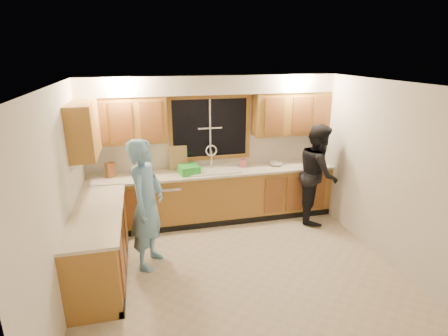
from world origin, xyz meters
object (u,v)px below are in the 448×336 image
at_px(woman, 318,173).
at_px(dish_crate, 189,170).
at_px(dishwasher, 165,203).
at_px(stove, 95,269).
at_px(bowl, 276,164).
at_px(knife_block, 111,170).
at_px(soap_bottle, 243,161).
at_px(man, 147,205).
at_px(sink, 214,173).

relative_size(woman, dish_crate, 5.49).
bearing_deg(dishwasher, stove, -117.69).
bearing_deg(dishwasher, bowl, 0.62).
xyz_separation_m(dishwasher, stove, (-0.95, -1.81, 0.04)).
bearing_deg(bowl, knife_block, 179.12).
xyz_separation_m(soap_bottle, bowl, (0.60, -0.06, -0.07)).
relative_size(dishwasher, soap_bottle, 4.09).
bearing_deg(knife_block, dish_crate, -37.17).
height_order(man, dish_crate, man).
height_order(sink, soap_bottle, sink).
relative_size(dish_crate, bowl, 1.41).
relative_size(sink, bowl, 3.88).
bearing_deg(stove, dishwasher, 62.31).
relative_size(knife_block, soap_bottle, 1.20).
relative_size(dishwasher, dish_crate, 2.62).
relative_size(sink, dishwasher, 1.05).
bearing_deg(woman, bowl, 79.14).
height_order(sink, dish_crate, sink).
relative_size(man, bowl, 8.16).
height_order(dishwasher, woman, woman).
bearing_deg(man, dish_crate, -9.37).
distance_m(dishwasher, woman, 2.67).
bearing_deg(man, dishwasher, 9.53).
bearing_deg(man, woman, -50.78).
distance_m(stove, man, 1.03).
bearing_deg(dish_crate, soap_bottle, 9.14).
relative_size(dishwasher, knife_block, 3.40).
height_order(stove, dish_crate, dish_crate).
bearing_deg(soap_bottle, dishwasher, -176.56).
distance_m(stove, woman, 3.85).
relative_size(woman, bowl, 7.75).
distance_m(dishwasher, bowl, 2.06).
bearing_deg(dish_crate, woman, -7.94).
bearing_deg(dish_crate, sink, 11.50).
distance_m(dishwasher, knife_block, 1.05).
bearing_deg(woman, sink, 99.74).
bearing_deg(dishwasher, man, -105.07).
bearing_deg(dish_crate, man, -123.96).
bearing_deg(knife_block, stove, -124.12).
xyz_separation_m(sink, soap_bottle, (0.55, 0.07, 0.16)).
bearing_deg(man, sink, -20.44).
height_order(dishwasher, knife_block, knife_block).
relative_size(dishwasher, bowl, 3.70).
distance_m(sink, woman, 1.80).
bearing_deg(dishwasher, soap_bottle, 3.44).
xyz_separation_m(sink, bowl, (1.14, 0.01, 0.08)).
xyz_separation_m(woman, bowl, (-0.61, 0.40, 0.09)).
distance_m(stove, bowl, 3.50).
distance_m(sink, bowl, 1.15).
bearing_deg(dish_crate, bowl, 3.48).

